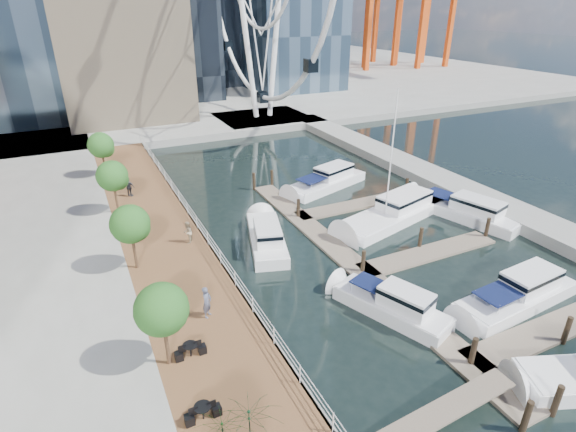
{
  "coord_description": "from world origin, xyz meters",
  "views": [
    {
      "loc": [
        -13.51,
        -14.03,
        17.3
      ],
      "look_at": [
        -0.4,
        13.08,
        3.0
      ],
      "focal_mm": 28.0,
      "sensor_mm": 36.0,
      "label": 1
    }
  ],
  "objects": [
    {
      "name": "pedestrian_near",
      "position": [
        -8.57,
        6.78,
        1.97
      ],
      "size": [
        0.82,
        0.84,
        1.95
      ],
      "primitive_type": "imported",
      "rotation": [
        0.0,
        0.0,
        0.84
      ],
      "color": "#45495C",
      "rests_on": "boardwalk"
    },
    {
      "name": "railing",
      "position": [
        -6.1,
        15.0,
        1.52
      ],
      "size": [
        0.1,
        60.0,
        1.05
      ],
      "primitive_type": null,
      "color": "white",
      "rests_on": "boardwalk"
    },
    {
      "name": "seawall",
      "position": [
        -6.0,
        15.0,
        0.5
      ],
      "size": [
        0.25,
        60.0,
        1.0
      ],
      "primitive_type": "cube",
      "color": "#595954",
      "rests_on": "ground"
    },
    {
      "name": "boardwalk",
      "position": [
        -9.0,
        15.0,
        0.5
      ],
      "size": [
        6.0,
        60.0,
        1.0
      ],
      "primitive_type": "cube",
      "color": "brown",
      "rests_on": "ground"
    },
    {
      "name": "pedestrian_far",
      "position": [
        -9.93,
        27.18,
        1.92
      ],
      "size": [
        1.11,
        1.05,
        1.85
      ],
      "primitive_type": "imported",
      "rotation": [
        0.0,
        0.0,
        2.42
      ],
      "color": "#343741",
      "rests_on": "boardwalk"
    },
    {
      "name": "yacht_foreground",
      "position": [
        9.62,
        0.7,
        0.0
      ],
      "size": [
        10.05,
        3.37,
        2.15
      ],
      "primitive_type": null,
      "rotation": [
        0.0,
        0.0,
        1.64
      ],
      "color": "white",
      "rests_on": "ground"
    },
    {
      "name": "land_far",
      "position": [
        0.0,
        102.0,
        0.5
      ],
      "size": [
        200.0,
        114.0,
        1.0
      ],
      "primitive_type": "cube",
      "color": "gray",
      "rests_on": "ground"
    },
    {
      "name": "pedestrian_mid",
      "position": [
        -7.33,
        15.95,
        1.85
      ],
      "size": [
        0.94,
        1.02,
        1.7
      ],
      "primitive_type": "imported",
      "rotation": [
        0.0,
        0.0,
        -2.01
      ],
      "color": "gray",
      "rests_on": "boardwalk"
    },
    {
      "name": "floating_docks",
      "position": [
        7.97,
        9.98,
        0.49
      ],
      "size": [
        16.0,
        34.0,
        2.6
      ],
      "color": "#6D6051",
      "rests_on": "ground"
    },
    {
      "name": "ground",
      "position": [
        0.0,
        0.0,
        0.0
      ],
      "size": [
        520.0,
        520.0,
        0.0
      ],
      "primitive_type": "plane",
      "color": "black",
      "rests_on": "ground"
    },
    {
      "name": "street_trees",
      "position": [
        -11.4,
        14.0,
        4.29
      ],
      "size": [
        2.6,
        42.6,
        4.6
      ],
      "color": "#3F2B1C",
      "rests_on": "ground"
    },
    {
      "name": "pier",
      "position": [
        14.0,
        52.0,
        0.5
      ],
      "size": [
        14.0,
        12.0,
        1.0
      ],
      "primitive_type": "cube",
      "color": "gray",
      "rests_on": "ground"
    },
    {
      "name": "breakwater",
      "position": [
        20.0,
        20.0,
        0.5
      ],
      "size": [
        4.0,
        60.0,
        1.0
      ],
      "primitive_type": "cube",
      "color": "gray",
      "rests_on": "ground"
    },
    {
      "name": "moored_yachts",
      "position": [
        9.39,
        12.87,
        0.0
      ],
      "size": [
        23.11,
        34.84,
        11.5
      ],
      "color": "white",
      "rests_on": "ground"
    }
  ]
}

